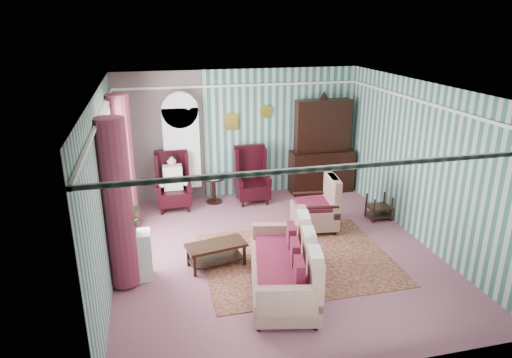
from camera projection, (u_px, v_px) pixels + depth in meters
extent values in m
plane|color=#844D5A|center=(275.00, 253.00, 8.11)|extent=(6.00, 6.00, 0.00)
cube|color=#356159|center=(240.00, 134.00, 10.38)|extent=(5.50, 0.02, 2.90)
cube|color=#356159|center=(353.00, 264.00, 4.88)|extent=(5.50, 0.02, 2.90)
cube|color=#356159|center=(105.00, 189.00, 7.02)|extent=(0.02, 6.00, 2.90)
cube|color=#356159|center=(423.00, 164.00, 8.23)|extent=(0.02, 6.00, 2.90)
cube|color=silver|center=(278.00, 88.00, 7.15)|extent=(5.50, 6.00, 0.02)
cube|color=#964C62|center=(160.00, 139.00, 9.97)|extent=(1.90, 0.01, 2.90)
cube|color=silver|center=(277.00, 110.00, 7.26)|extent=(5.50, 6.00, 0.05)
cube|color=white|center=(109.00, 171.00, 7.55)|extent=(0.04, 1.50, 1.90)
cylinder|color=brown|center=(118.00, 205.00, 6.69)|extent=(0.44, 0.44, 2.60)
cylinder|color=brown|center=(123.00, 163.00, 8.61)|extent=(0.44, 0.44, 2.60)
cube|color=gold|center=(232.00, 122.00, 10.21)|extent=(0.30, 0.03, 0.38)
cube|color=silver|center=(182.00, 154.00, 10.04)|extent=(0.80, 0.28, 2.24)
cube|color=black|center=(323.00, 144.00, 10.63)|extent=(1.50, 0.56, 2.36)
cube|color=black|center=(173.00, 182.00, 9.80)|extent=(0.76, 0.80, 1.25)
cube|color=black|center=(252.00, 175.00, 10.18)|extent=(0.76, 0.80, 1.25)
cylinder|color=black|center=(214.00, 190.00, 10.24)|extent=(0.50, 0.50, 0.60)
cube|color=black|center=(379.00, 207.00, 9.39)|extent=(0.45, 0.38, 0.54)
cube|color=silver|center=(134.00, 256.00, 7.17)|extent=(0.55, 0.35, 0.80)
cube|color=#501A1B|center=(297.00, 258.00, 7.90)|extent=(3.20, 2.60, 0.01)
cube|color=beige|center=(283.00, 260.00, 6.77)|extent=(1.34, 2.20, 1.11)
cube|color=#B5A78C|center=(315.00, 203.00, 8.85)|extent=(0.93, 0.98, 1.08)
cube|color=black|center=(216.00, 255.00, 7.63)|extent=(1.05, 0.63, 0.40)
imported|color=#1F5119|center=(130.00, 223.00, 6.88)|extent=(0.45, 0.41, 0.44)
imported|color=#254E18|center=(132.00, 218.00, 7.02)|extent=(0.31, 0.29, 0.47)
imported|color=#1B581D|center=(122.00, 221.00, 6.96)|extent=(0.28, 0.28, 0.43)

